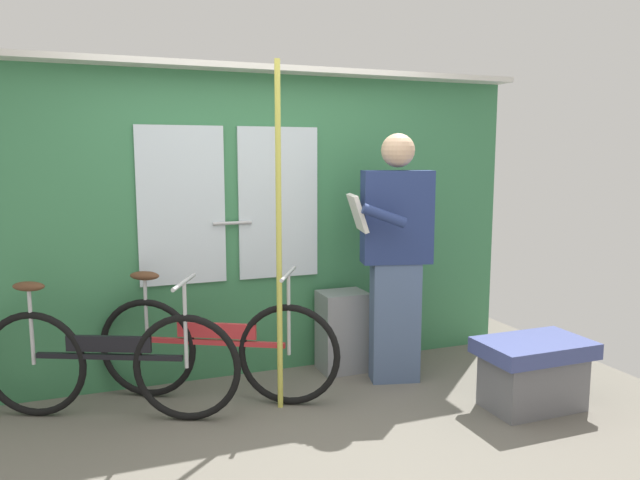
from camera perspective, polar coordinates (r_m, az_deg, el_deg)
ground_plane at (r=3.59m, az=0.02°, el=-19.15°), size 5.11×4.20×0.04m
train_door_wall at (r=4.45m, az=-6.04°, el=2.14°), size 4.11×0.28×2.23m
bicycle_near_door at (r=4.10m, az=-9.82°, el=-9.98°), size 1.46×0.85×0.88m
bicycle_leaning_behind at (r=4.00m, az=-19.37°, el=-10.82°), size 1.50×0.77×0.88m
passenger_reading_newspaper at (r=4.30m, az=7.09°, el=-1.19°), size 0.63×0.57×1.77m
trash_bin_by_wall at (r=4.61m, az=2.13°, el=-8.59°), size 0.35×0.28×0.60m
handrail_pole at (r=3.78m, az=-3.90°, el=0.03°), size 0.04×0.04×2.19m
bench_seat_corner at (r=4.20m, az=19.45°, el=-11.65°), size 0.70×0.44×0.45m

